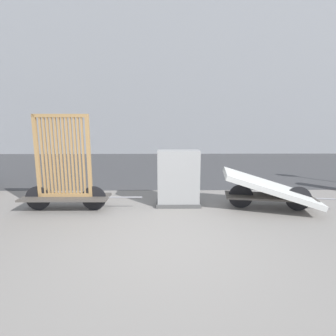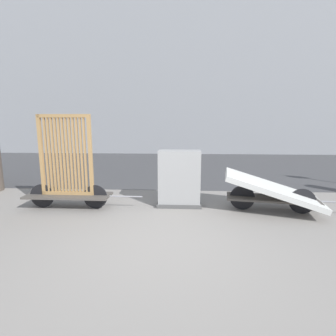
{
  "view_description": "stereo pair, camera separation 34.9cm",
  "coord_description": "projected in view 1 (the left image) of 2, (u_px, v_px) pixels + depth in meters",
  "views": [
    {
      "loc": [
        -0.07,
        -3.77,
        1.84
      ],
      "look_at": [
        0.0,
        1.54,
        0.9
      ],
      "focal_mm": 28.0,
      "sensor_mm": 36.0,
      "label": 1
    },
    {
      "loc": [
        0.28,
        -3.76,
        1.84
      ],
      "look_at": [
        0.0,
        1.54,
        0.9
      ],
      "focal_mm": 28.0,
      "sensor_mm": 36.0,
      "label": 2
    }
  ],
  "objects": [
    {
      "name": "ground_plane",
      "position": [
        169.0,
        243.0,
        4.03
      ],
      "size": [
        60.0,
        60.0,
        0.0
      ],
      "primitive_type": "plane",
      "color": "gray"
    },
    {
      "name": "utility_cabinet",
      "position": [
        178.0,
        180.0,
        5.73
      ],
      "size": [
        0.96,
        0.47,
        1.23
      ],
      "color": "#4C4C4C",
      "rests_on": "ground_plane"
    },
    {
      "name": "building_facade",
      "position": [
        166.0,
        47.0,
        15.95
      ],
      "size": [
        48.0,
        4.0,
        12.69
      ],
      "color": "gray",
      "rests_on": "ground_plane"
    },
    {
      "name": "bike_cart_with_mattress",
      "position": [
        270.0,
        189.0,
        5.5
      ],
      "size": [
        2.61,
        1.35,
        0.81
      ],
      "rotation": [
        0.0,
        0.0,
        -0.16
      ],
      "color": "#4C4742",
      "rests_on": "ground_plane"
    },
    {
      "name": "bike_cart_with_bedframe",
      "position": [
        65.0,
        177.0,
        5.4
      ],
      "size": [
        2.5,
        0.58,
        1.99
      ],
      "rotation": [
        0.0,
        0.0,
        -0.01
      ],
      "color": "#4C4742",
      "rests_on": "ground_plane"
    },
    {
      "name": "road_strip",
      "position": [
        166.0,
        165.0,
        11.09
      ],
      "size": [
        56.0,
        8.13,
        0.01
      ],
      "color": "#424244",
      "rests_on": "ground_plane"
    }
  ]
}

